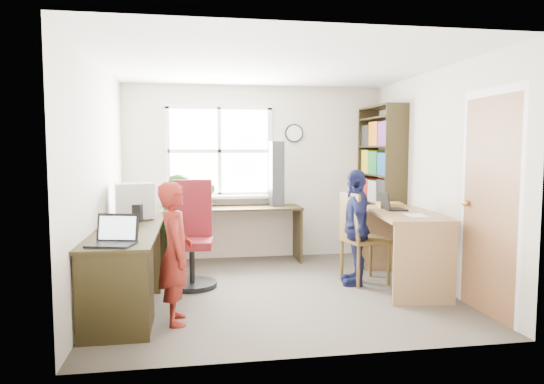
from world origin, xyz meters
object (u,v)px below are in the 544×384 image
Objects in this scene: l_desk at (148,260)px; crt_monitor at (135,201)px; swivel_chair at (192,240)px; person_red at (175,253)px; wooden_chair at (359,234)px; cd_tower at (277,174)px; potted_plant at (209,196)px; laptop_right at (390,206)px; laptop_left at (114,238)px; bookshelf at (381,188)px; right_desk at (404,232)px; person_navy at (356,227)px; person_green at (180,223)px.

crt_monitor is (-0.20, 0.76, 0.50)m from l_desk.
swivel_chair is 0.95× the size of person_red.
crt_monitor reaches higher than wooden_chair.
cd_tower is 0.71× the size of person_red.
person_red is (-0.37, -2.30, -0.28)m from potted_plant.
person_red is at bearing 115.47° from laptop_right.
potted_plant is at bearing 85.64° from laptop_left.
l_desk is 3.35m from bookshelf.
right_desk is 1.17× the size of person_navy.
bookshelf is 3.24m from crt_monitor.
l_desk is 2.45m from cd_tower.
person_red is 1.02× the size of person_green.
potted_plant is at bearing -13.64° from person_red.
cd_tower is 0.96m from potted_plant.
right_desk is at bearing -61.21° from cd_tower.
wooden_chair is 1.17× the size of cd_tower.
wooden_chair is at bearing 164.47° from right_desk.
cd_tower is at bearing -140.67° from person_navy.
bookshelf is 1.69× the size of person_red.
potted_plant is 2.34m from person_red.
person_navy is (1.82, -0.25, 0.14)m from swivel_chair.
bookshelf is at bearing 1.36° from crt_monitor.
swivel_chair is 0.65m from person_green.
bookshelf is 1.73× the size of person_green.
person_navy reaches higher than wooden_chair.
potted_plant is 0.25× the size of person_green.
right_desk is at bearing -33.42° from wooden_chair.
laptop_left is 3.05m from cd_tower.
wooden_chair is 2.24m from person_red.
bookshelf reaches higher than person_green.
l_desk is 1.33m from person_green.
cd_tower is at bearing 68.73° from laptop_left.
bookshelf is 1.43m from cd_tower.
laptop_right is at bearing -0.53° from swivel_chair.
person_navy reaches higher than person_green.
person_green is (-2.02, 0.84, 0.05)m from wooden_chair.
swivel_chair is 1.20m from potted_plant.
wooden_chair reaches higher than right_desk.
person_red is at bearing -155.14° from right_desk.
swivel_chair is (-2.53, -0.80, -0.50)m from bookshelf.
person_green is at bearing -170.64° from cd_tower.
laptop_left is (-0.20, -0.71, 0.35)m from l_desk.
cd_tower reaches higher than crt_monitor.
crt_monitor is 0.53× the size of cd_tower.
person_navy reaches higher than right_desk.
l_desk is 9.30× the size of laptop_right.
crt_monitor is at bearing 16.24° from person_red.
crt_monitor reaches higher than l_desk.
crt_monitor is at bearing 104.85° from l_desk.
laptop_right is 1.04× the size of potted_plant.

